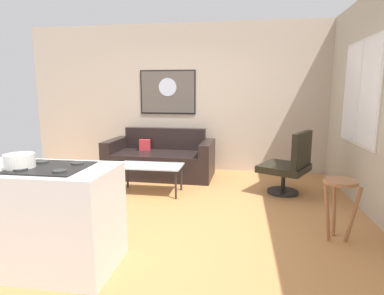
% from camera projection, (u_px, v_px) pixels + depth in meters
% --- Properties ---
extents(ground, '(6.40, 6.40, 0.04)m').
position_uv_depth(ground, '(158.00, 215.00, 4.04)').
color(ground, '#BA7C45').
extents(back_wall, '(6.40, 0.05, 2.80)m').
position_uv_depth(back_wall, '(189.00, 98.00, 6.16)').
color(back_wall, '#BAA994').
rests_on(back_wall, ground).
extents(right_wall, '(0.05, 6.40, 2.80)m').
position_uv_depth(right_wall, '(382.00, 103.00, 3.70)').
color(right_wall, '#B7AE99').
rests_on(right_wall, ground).
extents(couch, '(1.93, 0.98, 0.84)m').
position_uv_depth(couch, '(161.00, 160.00, 5.80)').
color(couch, black).
rests_on(couch, ground).
extents(coffee_table, '(0.97, 0.50, 0.44)m').
position_uv_depth(coffee_table, '(150.00, 168.00, 4.77)').
color(coffee_table, silver).
rests_on(coffee_table, ground).
extents(armchair, '(0.88, 0.89, 0.96)m').
position_uv_depth(armchair, '(290.00, 165.00, 4.71)').
color(armchair, black).
rests_on(armchair, ground).
extents(bar_stool, '(0.38, 0.38, 0.64)m').
position_uv_depth(bar_stool, '(340.00, 193.00, 3.24)').
color(bar_stool, '#99623F').
rests_on(bar_stool, ground).
extents(kitchen_counter, '(1.64, 0.69, 0.92)m').
position_uv_depth(kitchen_counter, '(24.00, 216.00, 2.78)').
color(kitchen_counter, silver).
rests_on(kitchen_counter, ground).
extents(mixing_bowl, '(0.24, 0.24, 0.13)m').
position_uv_depth(mixing_bowl, '(20.00, 162.00, 2.63)').
color(mixing_bowl, silver).
rests_on(mixing_bowl, kitchen_counter).
extents(wall_painting, '(1.09, 0.03, 0.84)m').
position_uv_depth(wall_painting, '(168.00, 92.00, 6.16)').
color(wall_painting, black).
extents(window, '(0.03, 1.31, 1.41)m').
position_uv_depth(window, '(360.00, 93.00, 4.27)').
color(window, silver).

